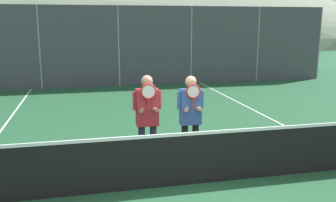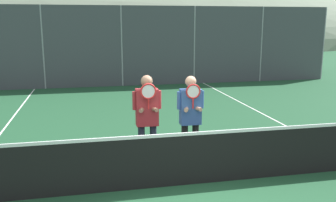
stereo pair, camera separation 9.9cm
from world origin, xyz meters
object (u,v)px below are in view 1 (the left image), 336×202
object	(u,v)px
player_center_left	(190,114)
car_far_left	(13,62)
car_right_of_center	(278,55)
car_center	(197,57)
car_left_of_center	(109,60)
player_leftmost	(147,115)

from	to	relation	value
player_center_left	car_far_left	xyz separation A→B (m)	(-5.38, 13.21, -0.21)
car_right_of_center	car_center	bearing A→B (deg)	177.18
player_center_left	car_left_of_center	bearing A→B (deg)	92.67
player_leftmost	car_right_of_center	distance (m)	16.63
car_center	car_right_of_center	bearing A→B (deg)	-2.82
player_leftmost	car_right_of_center	size ratio (longest dim) A/B	0.46
car_far_left	car_right_of_center	distance (m)	14.63
car_far_left	car_left_of_center	distance (m)	4.76
car_left_of_center	car_center	bearing A→B (deg)	3.36
car_right_of_center	player_leftmost	bearing A→B (deg)	-127.41
player_leftmost	car_far_left	size ratio (longest dim) A/B	0.43
player_leftmost	car_right_of_center	bearing A→B (deg)	52.59
player_leftmost	car_far_left	bearing A→B (deg)	108.98
player_leftmost	car_center	xyz separation A→B (m)	(5.17, 13.45, -0.19)
car_far_left	car_center	bearing A→B (deg)	1.60
player_leftmost	player_center_left	world-z (taller)	player_leftmost
car_right_of_center	car_left_of_center	bearing A→B (deg)	-179.73
car_left_of_center	car_right_of_center	distance (m)	9.87
car_far_left	car_center	distance (m)	9.71
car_left_of_center	car_right_of_center	bearing A→B (deg)	0.27
player_center_left	car_center	bearing A→B (deg)	72.21
car_far_left	car_right_of_center	size ratio (longest dim) A/B	1.08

